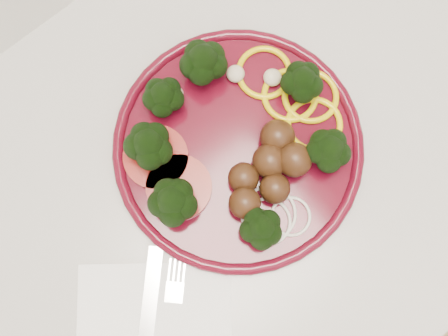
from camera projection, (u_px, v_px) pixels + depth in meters
counter at (270, 179)px, 1.13m from camera, size 2.40×0.60×0.90m
plate at (238, 146)px, 0.66m from camera, size 0.30×0.30×0.07m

